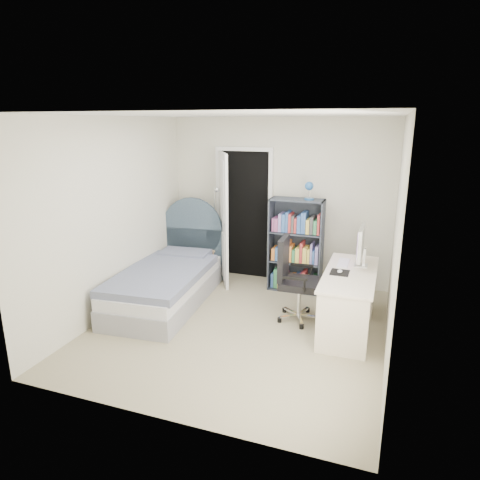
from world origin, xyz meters
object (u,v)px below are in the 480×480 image
(bookcase, at_px, (296,249))
(office_chair, at_px, (293,275))
(bed, at_px, (168,281))
(nightstand, at_px, (207,253))
(desk, at_px, (349,298))
(floor_lamp, at_px, (216,242))

(bookcase, distance_m, office_chair, 0.99)
(bed, xyz_separation_m, office_chair, (1.75, 0.02, 0.29))
(nightstand, xyz_separation_m, office_chair, (1.66, -1.11, 0.20))
(office_chair, bearing_deg, desk, -2.10)
(nightstand, bearing_deg, floor_lamp, -16.49)
(floor_lamp, bearing_deg, desk, -26.51)
(desk, bearing_deg, floor_lamp, 153.49)
(nightstand, distance_m, bookcase, 1.51)
(desk, height_order, office_chair, desk)
(office_chair, bearing_deg, bed, -179.22)
(bed, height_order, nightstand, bed)
(nightstand, bearing_deg, office_chair, -33.84)
(bed, bearing_deg, desk, -0.04)
(office_chair, bearing_deg, floor_lamp, 144.43)
(bed, distance_m, floor_lamp, 1.16)
(bed, relative_size, desk, 1.49)
(desk, bearing_deg, bed, 179.96)
(bookcase, relative_size, office_chair, 1.53)
(bed, relative_size, office_chair, 2.06)
(floor_lamp, height_order, bookcase, bookcase)
(nightstand, xyz_separation_m, bookcase, (1.48, -0.14, 0.25))
(floor_lamp, height_order, office_chair, floor_lamp)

